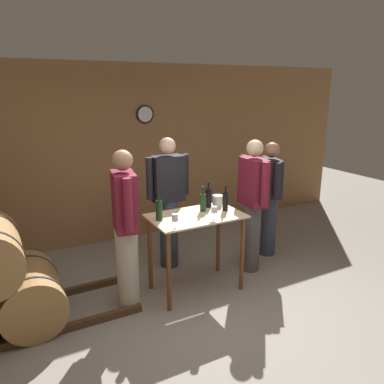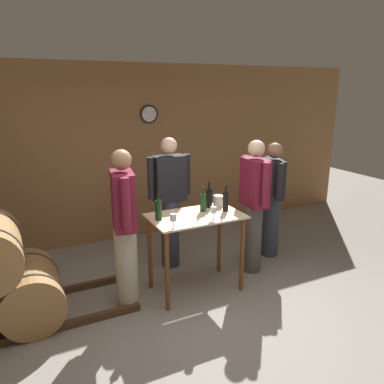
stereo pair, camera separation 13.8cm
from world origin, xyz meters
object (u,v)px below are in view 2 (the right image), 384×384
object	(u,v)px
wine_glass_near_left	(173,218)
person_host	(170,200)
wine_bottle_far_left	(158,209)
person_visitor_with_scarf	(272,198)
person_visitor_near_door	(125,227)
wine_bottle_left	(203,202)
person_visitor_bearded	(254,204)
wine_glass_near_center	(214,210)
ice_bucket	(218,201)
wine_bottle_center	(209,198)
wine_bottle_right	(226,201)

from	to	relation	value
wine_glass_near_left	person_host	xyz separation A→B (m)	(0.37, 0.98, -0.13)
wine_bottle_far_left	wine_glass_near_left	bearing A→B (deg)	-82.58
person_visitor_with_scarf	person_visitor_near_door	xyz separation A→B (m)	(-2.22, -0.38, 0.07)
wine_bottle_left	person_visitor_with_scarf	xyz separation A→B (m)	(1.24, 0.29, -0.19)
person_host	person_visitor_bearded	world-z (taller)	person_host
wine_glass_near_center	wine_glass_near_left	bearing A→B (deg)	-175.07
ice_bucket	person_visitor_bearded	xyz separation A→B (m)	(0.47, -0.09, -0.08)
wine_glass_near_left	person_visitor_bearded	xyz separation A→B (m)	(1.27, 0.37, -0.13)
wine_bottle_center	person_visitor_with_scarf	world-z (taller)	person_visitor_with_scarf
wine_bottle_center	person_visitor_near_door	world-z (taller)	person_visitor_near_door
person_visitor_bearded	wine_glass_near_center	bearing A→B (deg)	-156.83
wine_glass_near_center	person_host	xyz separation A→B (m)	(-0.12, 0.94, -0.12)
person_host	person_visitor_near_door	bearing A→B (deg)	-138.92
wine_bottle_center	ice_bucket	xyz separation A→B (m)	(0.13, -0.00, -0.06)
person_visitor_with_scarf	person_host	bearing A→B (deg)	166.99
wine_glass_near_left	person_visitor_with_scarf	bearing A→B (deg)	20.28
wine_glass_near_left	ice_bucket	bearing A→B (deg)	29.87
wine_bottle_left	wine_glass_near_left	distance (m)	0.65
wine_bottle_left	person_visitor_near_door	bearing A→B (deg)	-174.86
person_host	wine_glass_near_left	bearing A→B (deg)	-110.85
person_host	wine_bottle_far_left	bearing A→B (deg)	-121.77
person_visitor_bearded	person_visitor_near_door	size ratio (longest dim) A/B	0.99
person_visitor_with_scarf	wine_bottle_far_left	bearing A→B (deg)	-169.27
wine_bottle_far_left	person_visitor_bearded	world-z (taller)	person_visitor_bearded
wine_bottle_center	wine_glass_near_center	world-z (taller)	wine_bottle_center
wine_glass_near_center	person_host	world-z (taller)	person_host
wine_bottle_left	person_visitor_bearded	distance (m)	0.74
wine_bottle_left	wine_bottle_far_left	bearing A→B (deg)	-174.96
person_visitor_near_door	wine_glass_near_left	bearing A→B (deg)	-32.34
ice_bucket	person_visitor_bearded	distance (m)	0.49
ice_bucket	person_visitor_with_scarf	xyz separation A→B (m)	(0.98, 0.20, -0.14)
person_visitor_with_scarf	person_visitor_bearded	size ratio (longest dim) A/B	0.94
wine_bottle_far_left	wine_glass_near_left	distance (m)	0.32
ice_bucket	wine_bottle_far_left	bearing A→B (deg)	-170.13
wine_bottle_center	ice_bucket	distance (m)	0.14
wine_glass_near_left	person_host	distance (m)	1.06
wine_bottle_center	wine_bottle_left	bearing A→B (deg)	-142.97
wine_bottle_far_left	person_host	world-z (taller)	person_host
wine_bottle_left	ice_bucket	size ratio (longest dim) A/B	2.24
wine_bottle_far_left	person_visitor_with_scarf	bearing A→B (deg)	10.73
person_host	wine_bottle_center	bearing A→B (deg)	-60.24
wine_bottle_center	wine_bottle_right	xyz separation A→B (m)	(0.10, -0.22, -0.00)
wine_bottle_right	person_host	distance (m)	0.85
wine_glass_near_left	person_host	world-z (taller)	person_host
ice_bucket	person_visitor_near_door	world-z (taller)	person_visitor_near_door
wine_bottle_right	person_visitor_near_door	world-z (taller)	person_visitor_near_door
wine_bottle_left	person_visitor_with_scarf	distance (m)	1.29
wine_bottle_left	wine_glass_near_center	bearing A→B (deg)	-97.40
wine_glass_near_center	person_visitor_bearded	world-z (taller)	person_visitor_bearded
person_visitor_with_scarf	person_visitor_bearded	world-z (taller)	person_visitor_bearded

